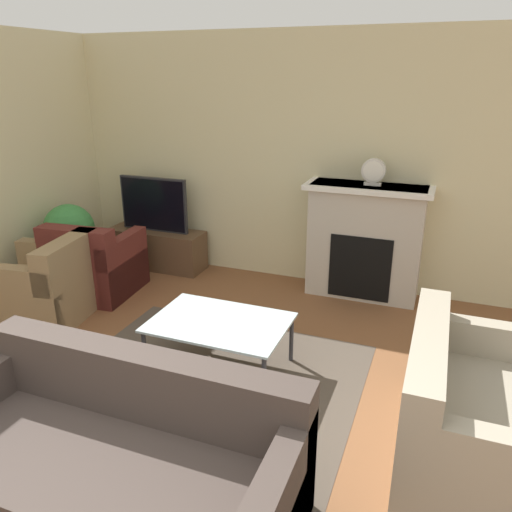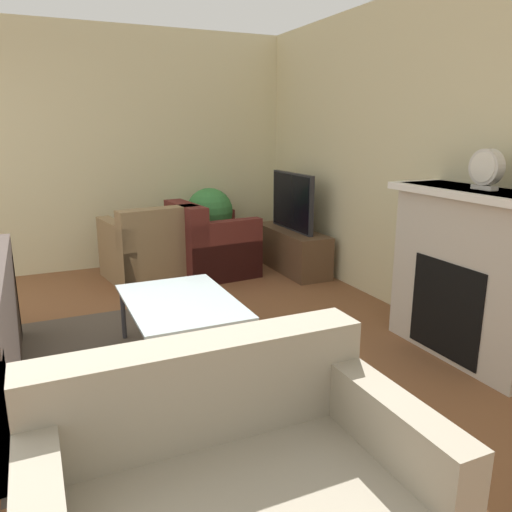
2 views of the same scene
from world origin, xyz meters
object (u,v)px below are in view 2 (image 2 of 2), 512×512
(tv, at_px, (292,202))
(mantel_clock, at_px, (486,169))
(coffee_table, at_px, (181,305))
(couch_loveseat, at_px, (231,510))
(armchair_by_window, at_px, (150,253))
(armchair_accent, at_px, (210,248))
(potted_plant, at_px, (210,217))

(tv, xyz_separation_m, mantel_clock, (2.53, 0.08, 0.55))
(coffee_table, distance_m, mantel_clock, 2.26)
(couch_loveseat, bearing_deg, armchair_by_window, 81.59)
(couch_loveseat, xyz_separation_m, coffee_table, (-1.86, 0.35, 0.10))
(tv, height_order, armchair_by_window, tv)
(armchair_accent, distance_m, mantel_clock, 3.09)
(tv, xyz_separation_m, couch_loveseat, (3.55, -2.14, -0.50))
(armchair_accent, xyz_separation_m, mantel_clock, (2.73, 1.00, 1.04))
(tv, relative_size, armchair_accent, 0.97)
(armchair_by_window, relative_size, coffee_table, 0.92)
(armchair_by_window, distance_m, mantel_clock, 3.43)
(tv, distance_m, armchair_accent, 1.07)
(coffee_table, xyz_separation_m, mantel_clock, (0.84, 1.87, 0.95))
(couch_loveseat, relative_size, potted_plant, 1.46)
(couch_loveseat, height_order, coffee_table, couch_loveseat)
(coffee_table, height_order, potted_plant, potted_plant)
(couch_loveseat, relative_size, mantel_clock, 4.99)
(couch_loveseat, relative_size, armchair_by_window, 1.36)
(armchair_by_window, bearing_deg, armchair_accent, 163.24)
(coffee_table, relative_size, mantel_clock, 3.99)
(tv, height_order, coffee_table, tv)
(armchair_accent, xyz_separation_m, coffee_table, (1.89, -0.86, 0.09))
(couch_loveseat, height_order, armchair_by_window, same)
(armchair_accent, xyz_separation_m, potted_plant, (-0.42, 0.15, 0.27))
(armchair_by_window, bearing_deg, coffee_table, 74.86)
(couch_loveseat, bearing_deg, coffee_table, 79.36)
(armchair_accent, bearing_deg, armchair_by_window, 76.90)
(potted_plant, bearing_deg, mantel_clock, 15.15)
(armchair_accent, distance_m, potted_plant, 0.52)
(coffee_table, distance_m, potted_plant, 2.53)
(coffee_table, height_order, mantel_clock, mantel_clock)
(couch_loveseat, bearing_deg, tv, 58.89)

